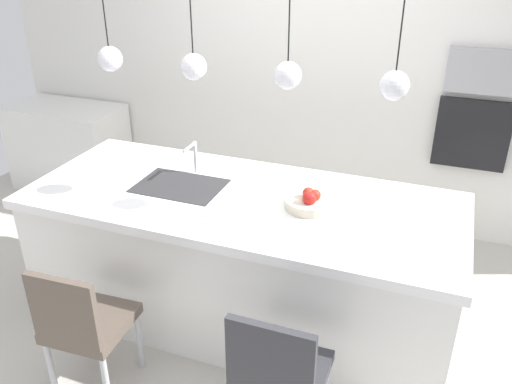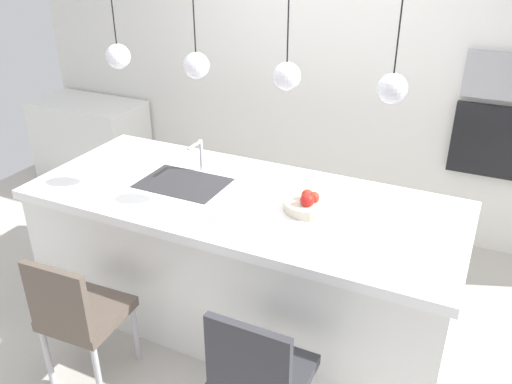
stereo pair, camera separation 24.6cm
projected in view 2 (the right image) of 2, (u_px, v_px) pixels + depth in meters
floor at (243, 311)px, 3.71m from camera, size 6.60×6.60×0.00m
back_wall at (330, 75)px, 4.46m from camera, size 6.00×0.10×2.60m
kitchen_island at (242, 257)px, 3.51m from camera, size 2.73×1.13×0.91m
sink_basin at (183, 184)px, 3.47m from camera, size 0.56×0.40×0.02m
faucet at (199, 152)px, 3.58m from camera, size 0.02×0.17×0.22m
fruit_bowl at (309, 204)px, 3.13m from camera, size 0.31×0.31×0.13m
side_counter at (92, 142)px, 5.48m from camera, size 1.10×0.60×0.85m
microwave at (504, 76)px, 3.82m from camera, size 0.54×0.08×0.34m
oven at (490, 141)px, 4.05m from camera, size 0.56×0.08×0.56m
chair_near at (78, 313)px, 2.94m from camera, size 0.43×0.45×0.87m
chair_middle at (259, 374)px, 2.50m from camera, size 0.43×0.41×0.90m
pendant_light_left at (118, 56)px, 3.28m from camera, size 0.15×0.15×0.75m
pendant_light_center_left at (196, 65)px, 3.06m from camera, size 0.15×0.15×0.75m
pendant_light_center_right at (287, 75)px, 2.84m from camera, size 0.15×0.15×0.75m
pendant_light_right at (392, 88)px, 2.62m from camera, size 0.15×0.15×0.75m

